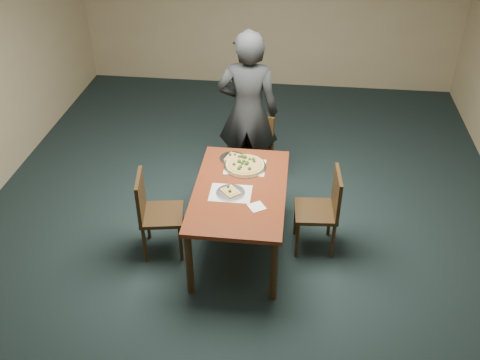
# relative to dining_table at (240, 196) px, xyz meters

# --- Properties ---
(ground) EXTENTS (8.00, 8.00, 0.00)m
(ground) POSITION_rel_dining_table_xyz_m (-0.02, 0.17, -0.66)
(ground) COLOR black
(ground) RESTS_ON ground
(room_shell) EXTENTS (8.00, 8.00, 8.00)m
(room_shell) POSITION_rel_dining_table_xyz_m (-0.02, 0.17, 1.08)
(room_shell) COLOR tan
(room_shell) RESTS_ON ground
(dining_table) EXTENTS (0.90, 1.50, 0.75)m
(dining_table) POSITION_rel_dining_table_xyz_m (0.00, 0.00, 0.00)
(dining_table) COLOR #501F10
(dining_table) RESTS_ON ground
(chair_far) EXTENTS (0.54, 0.54, 0.91)m
(chair_far) POSITION_rel_dining_table_xyz_m (0.02, 1.17, -0.14)
(chair_far) COLOR black
(chair_far) RESTS_ON ground
(chair_left) EXTENTS (0.48, 0.48, 0.91)m
(chair_left) POSITION_rel_dining_table_xyz_m (-0.85, -0.14, -0.14)
(chair_left) COLOR black
(chair_left) RESTS_ON ground
(chair_right) EXTENTS (0.45, 0.45, 0.91)m
(chair_right) POSITION_rel_dining_table_xyz_m (0.84, 0.11, -0.14)
(chair_right) COLOR black
(chair_right) RESTS_ON ground
(diner) EXTENTS (0.70, 0.46, 1.93)m
(diner) POSITION_rel_dining_table_xyz_m (-0.05, 1.21, 0.30)
(diner) COLOR black
(diner) RESTS_ON ground
(placemat_main) EXTENTS (0.42, 0.32, 0.00)m
(placemat_main) POSITION_rel_dining_table_xyz_m (0.01, 0.39, 0.09)
(placemat_main) COLOR white
(placemat_main) RESTS_ON dining_table
(placemat_near) EXTENTS (0.40, 0.30, 0.00)m
(placemat_near) POSITION_rel_dining_table_xyz_m (-0.08, -0.09, 0.09)
(placemat_near) COLOR white
(placemat_near) RESTS_ON dining_table
(pizza_pan) EXTENTS (0.44, 0.44, 0.07)m
(pizza_pan) POSITION_rel_dining_table_xyz_m (0.01, 0.39, 0.12)
(pizza_pan) COLOR silver
(pizza_pan) RESTS_ON dining_table
(slice_plate_near) EXTENTS (0.28, 0.28, 0.06)m
(slice_plate_near) POSITION_rel_dining_table_xyz_m (-0.08, -0.09, 0.11)
(slice_plate_near) COLOR silver
(slice_plate_near) RESTS_ON dining_table
(slice_plate_far) EXTENTS (0.28, 0.28, 0.06)m
(slice_plate_far) POSITION_rel_dining_table_xyz_m (-0.14, 0.53, 0.10)
(slice_plate_far) COLOR silver
(slice_plate_far) RESTS_ON dining_table
(napkin) EXTENTS (0.19, 0.19, 0.01)m
(napkin) POSITION_rel_dining_table_xyz_m (0.19, -0.28, 0.09)
(napkin) COLOR white
(napkin) RESTS_ON dining_table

